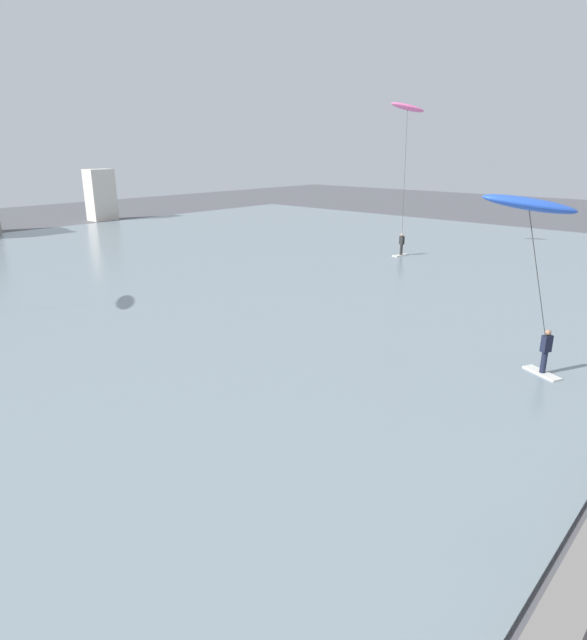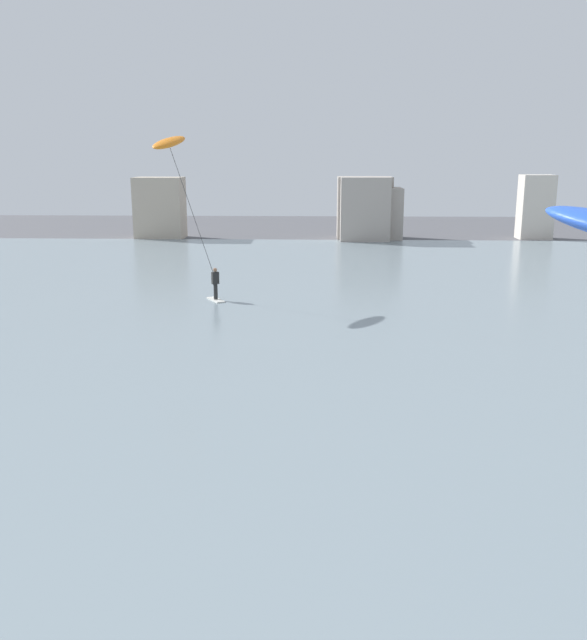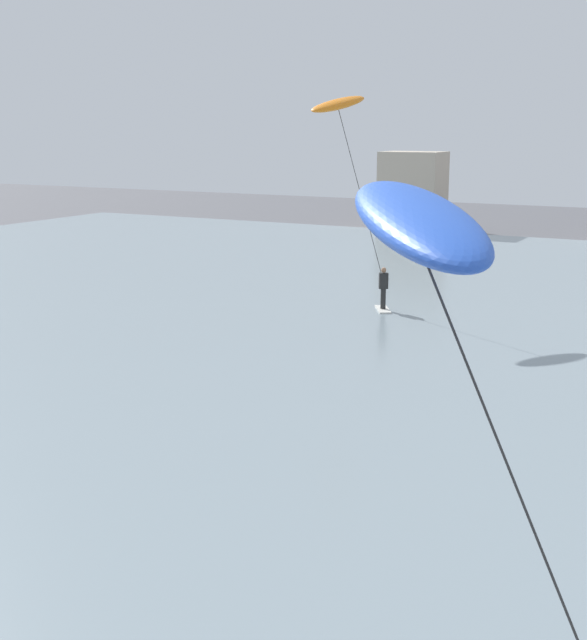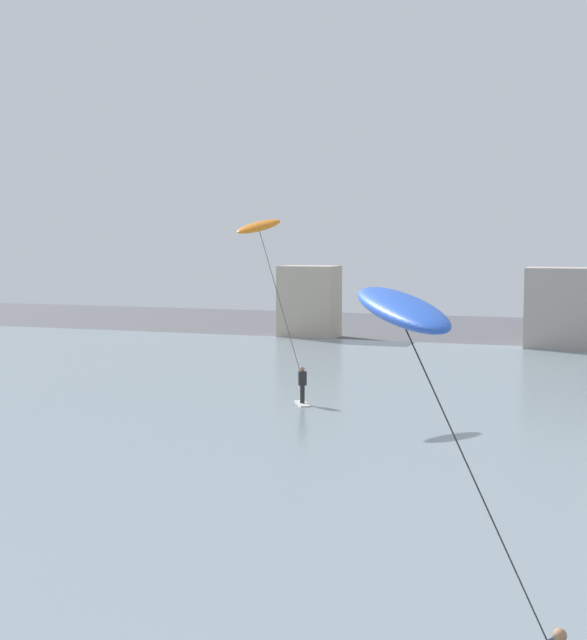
% 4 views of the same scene
% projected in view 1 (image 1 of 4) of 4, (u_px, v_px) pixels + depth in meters
% --- Properties ---
extents(water_bay, '(84.00, 52.00, 0.10)m').
position_uv_depth(water_bay, '(84.00, 292.00, 29.73)').
color(water_bay, gray).
rests_on(water_bay, ground).
extents(kitesurfer_blue, '(4.12, 2.79, 6.45)m').
position_uv_depth(kitesurfer_blue, '(532.00, 225.00, 15.95)').
color(kitesurfer_blue, silver).
rests_on(kitesurfer_blue, water_bay).
extents(kitesurfer_pink, '(3.65, 2.90, 10.96)m').
position_uv_depth(kitesurfer_pink, '(407.00, 129.00, 38.76)').
color(kitesurfer_pink, silver).
rests_on(kitesurfer_pink, water_bay).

